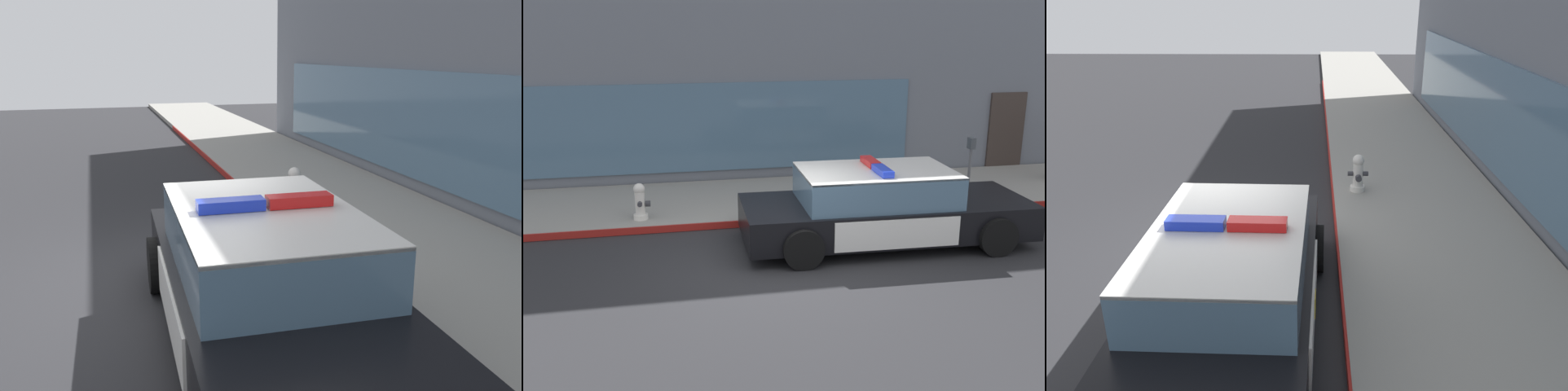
# 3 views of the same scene
# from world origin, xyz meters

# --- Properties ---
(ground) EXTENTS (48.00, 48.00, 0.00)m
(ground) POSITION_xyz_m (0.00, 0.00, 0.00)
(ground) COLOR #262628
(sidewalk) EXTENTS (48.00, 3.17, 0.15)m
(sidewalk) POSITION_xyz_m (0.00, 3.66, 0.07)
(sidewalk) COLOR gray
(sidewalk) RESTS_ON ground
(curb_red_paint) EXTENTS (28.80, 0.04, 0.14)m
(curb_red_paint) POSITION_xyz_m (0.00, 2.06, 0.08)
(curb_red_paint) COLOR maroon
(curb_red_paint) RESTS_ON ground
(storefront_building) EXTENTS (23.64, 10.26, 8.49)m
(storefront_building) POSITION_xyz_m (0.13, 10.38, 4.24)
(storefront_building) COLOR slate
(storefront_building) RESTS_ON ground
(police_cruiser) EXTENTS (5.20, 2.22, 1.49)m
(police_cruiser) POSITION_xyz_m (2.11, 0.74, 0.68)
(police_cruiser) COLOR black
(police_cruiser) RESTS_ON ground
(fire_hydrant) EXTENTS (0.34, 0.39, 0.73)m
(fire_hydrant) POSITION_xyz_m (-2.19, 2.54, 0.50)
(fire_hydrant) COLOR silver
(fire_hydrant) RESTS_ON sidewalk
(parking_meter) EXTENTS (0.12, 0.18, 1.34)m
(parking_meter) POSITION_xyz_m (4.80, 2.62, 1.08)
(parking_meter) COLOR slate
(parking_meter) RESTS_ON sidewalk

